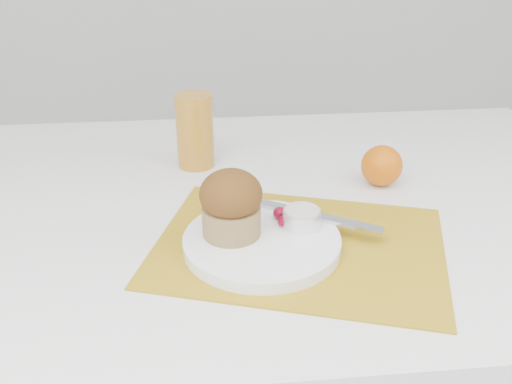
{
  "coord_description": "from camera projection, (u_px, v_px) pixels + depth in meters",
  "views": [
    {
      "loc": [
        -0.12,
        -0.77,
        1.19
      ],
      "look_at": [
        -0.05,
        -0.02,
        0.8
      ],
      "focal_mm": 40.0,
      "sensor_mm": 36.0,
      "label": 1
    }
  ],
  "objects": [
    {
      "name": "butter_knife",
      "position": [
        309.0,
        214.0,
        0.84
      ],
      "size": [
        0.2,
        0.13,
        0.01
      ],
      "primitive_type": "cube",
      "rotation": [
        0.0,
        0.0,
        -0.57
      ],
      "color": "#B5B8BE",
      "rests_on": "plate"
    },
    {
      "name": "cream",
      "position": [
        302.0,
        211.0,
        0.8
      ],
      "size": [
        0.06,
        0.06,
        0.01
      ],
      "primitive_type": "cylinder",
      "rotation": [
        0.0,
        0.0,
        -0.33
      ],
      "color": "silver",
      "rests_on": "ramekin"
    },
    {
      "name": "raspberry_near",
      "position": [
        280.0,
        213.0,
        0.83
      ],
      "size": [
        0.02,
        0.02,
        0.02
      ],
      "primitive_type": "ellipsoid",
      "color": "#590217",
      "rests_on": "plate"
    },
    {
      "name": "table",
      "position": [
        276.0,
        369.0,
        1.11
      ],
      "size": [
        1.2,
        0.8,
        0.75
      ],
      "primitive_type": "cube",
      "color": "white",
      "rests_on": "ground"
    },
    {
      "name": "raspberry_far",
      "position": [
        284.0,
        221.0,
        0.81
      ],
      "size": [
        0.02,
        0.02,
        0.02
      ],
      "primitive_type": "ellipsoid",
      "color": "#580213",
      "rests_on": "plate"
    },
    {
      "name": "plate",
      "position": [
        262.0,
        242.0,
        0.79
      ],
      "size": [
        0.22,
        0.22,
        0.02
      ],
      "primitive_type": "cylinder",
      "rotation": [
        0.0,
        0.0,
        0.01
      ],
      "color": "white",
      "rests_on": "placemat"
    },
    {
      "name": "juice_glass",
      "position": [
        195.0,
        131.0,
        1.02
      ],
      "size": [
        0.08,
        0.08,
        0.13
      ],
      "primitive_type": "cylinder",
      "rotation": [
        0.0,
        0.0,
        -0.16
      ],
      "color": "#BD7E23",
      "rests_on": "table"
    },
    {
      "name": "ramekin",
      "position": [
        302.0,
        219.0,
        0.81
      ],
      "size": [
        0.06,
        0.06,
        0.02
      ],
      "primitive_type": "cylinder",
      "rotation": [
        0.0,
        0.0,
        -0.09
      ],
      "color": "silver",
      "rests_on": "plate"
    },
    {
      "name": "placemat",
      "position": [
        299.0,
        246.0,
        0.8
      ],
      "size": [
        0.47,
        0.4,
        0.0
      ],
      "primitive_type": "cube",
      "rotation": [
        0.0,
        0.0,
        -0.31
      ],
      "color": "#B18918",
      "rests_on": "table"
    },
    {
      "name": "orange",
      "position": [
        382.0,
        166.0,
        0.97
      ],
      "size": [
        0.07,
        0.07,
        0.07
      ],
      "primitive_type": "sphere",
      "color": "#D86207",
      "rests_on": "table"
    },
    {
      "name": "muffin",
      "position": [
        231.0,
        204.0,
        0.77
      ],
      "size": [
        0.1,
        0.1,
        0.1
      ],
      "color": "#977949",
      "rests_on": "plate"
    }
  ]
}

